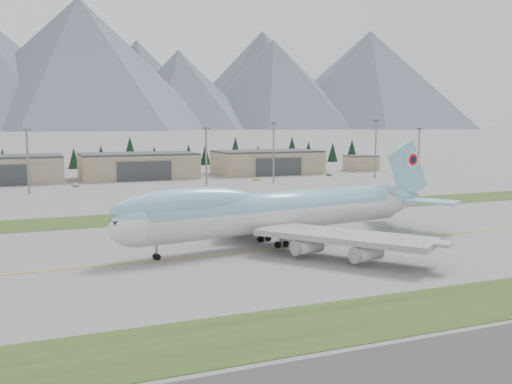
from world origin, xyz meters
name	(u,v)px	position (x,y,z in m)	size (l,w,h in m)	color
ground	(359,242)	(0.00, 0.00, 0.00)	(7000.00, 7000.00, 0.00)	gray
grass_strip_near	(511,296)	(0.00, -38.00, 0.00)	(400.00, 14.00, 0.08)	#2E481A
grass_strip_far	(268,210)	(0.00, 45.00, 0.00)	(400.00, 18.00, 0.08)	#2E481A
taxiway_line_main	(359,242)	(0.00, 0.00, 0.00)	(400.00, 0.40, 0.02)	gold
boeing_747_freighter	(276,211)	(-15.69, 4.76, 6.52)	(75.45, 63.98, 19.78)	silver
hangar_center	(138,166)	(-15.00, 149.90, 5.39)	(48.00, 26.60, 10.80)	gray
hangar_right	(267,162)	(45.00, 149.90, 5.39)	(48.00, 26.60, 10.80)	gray
control_shed	(361,163)	(95.00, 148.00, 3.80)	(14.00, 12.00, 7.60)	gray
floodlight_masts	(224,144)	(9.54, 108.83, 15.75)	(202.80, 10.39, 24.99)	slate
service_vehicle_a	(75,186)	(-42.96, 126.10, 0.00)	(1.63, 4.03, 1.37)	silver
service_vehicle_b	(256,181)	(27.64, 121.11, 0.00)	(1.14, 3.24, 1.07)	#C0CD33
service_vehicle_c	(329,176)	(66.34, 129.01, 0.00)	(1.64, 4.04, 1.17)	#9B9C9F
conifer_belt	(141,154)	(-1.77, 211.68, 7.02)	(270.36, 15.38, 16.69)	black
mountain_ridge_front	(13,68)	(-82.74, 2204.83, 223.55)	(4306.87, 1277.98, 486.99)	#4D5366
mountain_ridge_rear	(74,76)	(186.49, 2900.00, 259.84)	(4546.33, 1070.01, 535.00)	#4D5366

